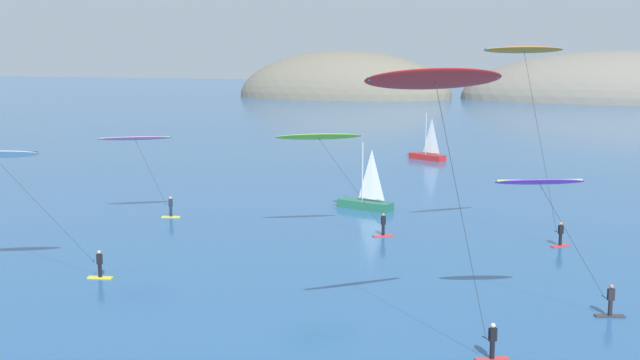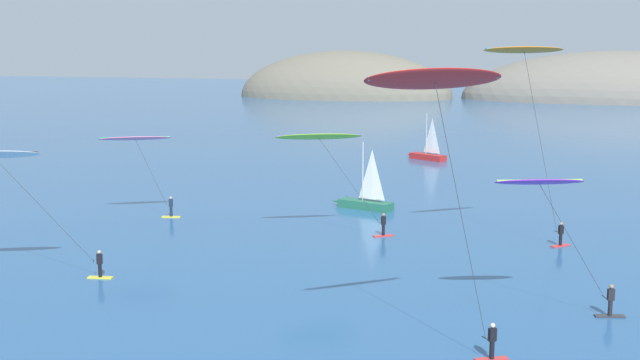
% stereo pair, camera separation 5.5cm
% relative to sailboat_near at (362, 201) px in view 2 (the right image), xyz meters
% --- Properties ---
extents(headland_island, '(139.99, 40.24, 25.39)m').
position_rel_sailboat_near_xyz_m(headland_island, '(-0.88, 150.47, -0.64)').
color(headland_island, slate).
rests_on(headland_island, ground).
extents(sailboat_near, '(5.93, 2.70, 5.70)m').
position_rel_sailboat_near_xyz_m(sailboat_near, '(0.00, 0.00, 0.00)').
color(sailboat_near, '#23664C').
rests_on(sailboat_near, ground).
extents(sailboat_far, '(5.60, 3.85, 5.70)m').
position_rel_sailboat_near_xyz_m(sailboat_far, '(0.00, 31.58, 0.00)').
color(sailboat_far, '#B22323').
rests_on(sailboat_far, ground).
extents(kitesurfer_orange, '(6.26, 5.19, 13.74)m').
position_rel_sailboat_near_xyz_m(kitesurfer_orange, '(13.72, -10.71, 11.69)').
color(kitesurfer_orange, red).
rests_on(kitesurfer_orange, ground).
extents(kitesurfer_red, '(6.09, 5.13, 12.91)m').
position_rel_sailboat_near_xyz_m(kitesurfer_red, '(11.39, -32.82, 11.00)').
color(kitesurfer_red, red).
rests_on(kitesurfer_red, ground).
extents(kitesurfer_lime, '(8.06, 4.55, 7.72)m').
position_rel_sailboat_near_xyz_m(kitesurfer_lime, '(0.01, -11.34, 6.22)').
color(kitesurfer_lime, red).
rests_on(kitesurfer_lime, ground).
extents(kitesurfer_white, '(8.61, 4.60, 7.95)m').
position_rel_sailboat_near_xyz_m(kitesurfer_white, '(-14.58, -27.15, 6.42)').
color(kitesurfer_white, yellow).
rests_on(kitesurfer_white, ground).
extents(kitesurfer_purple, '(6.85, 3.19, 7.34)m').
position_rel_sailboat_near_xyz_m(kitesurfer_purple, '(15.57, -24.51, 5.77)').
color(kitesurfer_purple, '#2D2D33').
rests_on(kitesurfer_purple, ground).
extents(kitesurfer_pink, '(5.84, 3.88, 6.76)m').
position_rel_sailboat_near_xyz_m(kitesurfer_pink, '(-16.01, -9.23, 5.37)').
color(kitesurfer_pink, yellow).
rests_on(kitesurfer_pink, ground).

